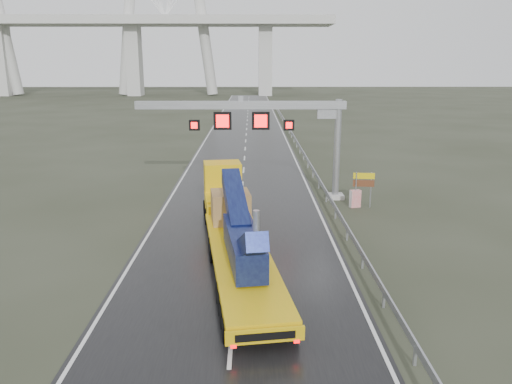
{
  "coord_description": "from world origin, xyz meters",
  "views": [
    {
      "loc": [
        0.75,
        -17.43,
        9.63
      ],
      "look_at": [
        0.97,
        7.48,
        3.2
      ],
      "focal_mm": 35.0,
      "sensor_mm": 36.0,
      "label": 1
    }
  ],
  "objects_px": {
    "sign_gantry": "(271,122)",
    "exit_sign_pair": "(364,183)",
    "heavy_haul_truck": "(233,219)",
    "striped_barrier": "(355,199)"
  },
  "relations": [
    {
      "from": "sign_gantry",
      "to": "heavy_haul_truck",
      "type": "xyz_separation_m",
      "value": [
        -2.36,
        -10.17,
        -3.99
      ]
    },
    {
      "from": "sign_gantry",
      "to": "striped_barrier",
      "type": "height_order",
      "value": "sign_gantry"
    },
    {
      "from": "sign_gantry",
      "to": "exit_sign_pair",
      "type": "height_order",
      "value": "sign_gantry"
    },
    {
      "from": "sign_gantry",
      "to": "exit_sign_pair",
      "type": "distance_m",
      "value": 7.77
    },
    {
      "from": "heavy_haul_truck",
      "to": "striped_barrier",
      "type": "relative_size",
      "value": 14.9
    },
    {
      "from": "heavy_haul_truck",
      "to": "exit_sign_pair",
      "type": "height_order",
      "value": "heavy_haul_truck"
    },
    {
      "from": "sign_gantry",
      "to": "striped_barrier",
      "type": "xyz_separation_m",
      "value": [
        5.78,
        -2.34,
        -5.01
      ]
    },
    {
      "from": "heavy_haul_truck",
      "to": "exit_sign_pair",
      "type": "relative_size",
      "value": 7.27
    },
    {
      "from": "heavy_haul_truck",
      "to": "exit_sign_pair",
      "type": "distance_m",
      "value": 11.64
    },
    {
      "from": "sign_gantry",
      "to": "exit_sign_pair",
      "type": "bearing_deg",
      "value": -20.8
    }
  ]
}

